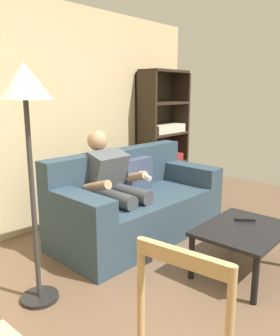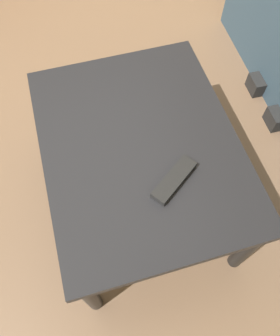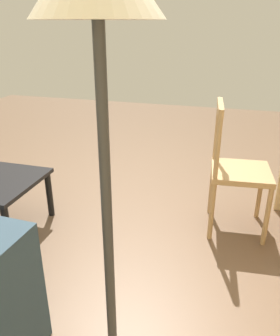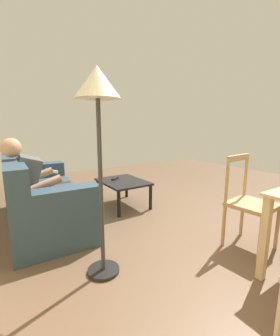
{
  "view_description": "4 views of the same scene",
  "coord_description": "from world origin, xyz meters",
  "px_view_note": "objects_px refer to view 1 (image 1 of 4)",
  "views": [
    {
      "loc": [
        -1.53,
        -0.7,
        1.54
      ],
      "look_at": [
        1.09,
        1.59,
        0.75
      ],
      "focal_mm": 36.64,
      "sensor_mm": 36.0,
      "label": 1
    },
    {
      "loc": [
        1.65,
        0.26,
        1.32
      ],
      "look_at": [
        1.09,
        0.42,
        0.25
      ],
      "focal_mm": 35.92,
      "sensor_mm": 36.0,
      "label": 2
    },
    {
      "loc": [
        -0.66,
        2.29,
        1.48
      ],
      "look_at": [
        -0.29,
        1.01,
        0.9
      ],
      "focal_mm": 36.18,
      "sensor_mm": 36.0,
      "label": 3
    },
    {
      "loc": [
        -1.99,
        2.12,
        1.29
      ],
      "look_at": [
        -0.29,
        1.01,
        0.9
      ],
      "focal_mm": 24.52,
      "sensor_mm": 36.0,
      "label": 4
    }
  ],
  "objects_px": {
    "person_lounging": "(115,186)",
    "floor_lamp": "(26,104)",
    "bookshelf": "(162,146)",
    "couch": "(136,204)",
    "tv_remote": "(245,219)",
    "coffee_table": "(243,234)"
  },
  "relations": [
    {
      "from": "tv_remote",
      "to": "bookshelf",
      "type": "distance_m",
      "value": 2.33
    },
    {
      "from": "coffee_table",
      "to": "floor_lamp",
      "type": "bearing_deg",
      "value": 144.83
    },
    {
      "from": "person_lounging",
      "to": "floor_lamp",
      "type": "xyz_separation_m",
      "value": [
        -1.1,
        -0.29,
        0.85
      ]
    },
    {
      "from": "person_lounging",
      "to": "tv_remote",
      "type": "height_order",
      "value": "person_lounging"
    },
    {
      "from": "couch",
      "to": "bookshelf",
      "type": "bearing_deg",
      "value": 27.52
    },
    {
      "from": "tv_remote",
      "to": "coffee_table",
      "type": "bearing_deg",
      "value": 164.7
    },
    {
      "from": "coffee_table",
      "to": "floor_lamp",
      "type": "xyz_separation_m",
      "value": [
        -1.37,
        0.97,
        1.1
      ]
    },
    {
      "from": "coffee_table",
      "to": "tv_remote",
      "type": "distance_m",
      "value": 0.18
    },
    {
      "from": "person_lounging",
      "to": "floor_lamp",
      "type": "relative_size",
      "value": 0.66
    },
    {
      "from": "person_lounging",
      "to": "bookshelf",
      "type": "bearing_deg",
      "value": 22.63
    },
    {
      "from": "bookshelf",
      "to": "floor_lamp",
      "type": "relative_size",
      "value": 1.06
    },
    {
      "from": "tv_remote",
      "to": "floor_lamp",
      "type": "xyz_separation_m",
      "value": [
        -1.53,
        0.91,
        1.03
      ]
    },
    {
      "from": "person_lounging",
      "to": "coffee_table",
      "type": "xyz_separation_m",
      "value": [
        0.28,
        -1.26,
        -0.25
      ]
    },
    {
      "from": "couch",
      "to": "bookshelf",
      "type": "xyz_separation_m",
      "value": [
        1.44,
        0.75,
        0.38
      ]
    },
    {
      "from": "bookshelf",
      "to": "floor_lamp",
      "type": "xyz_separation_m",
      "value": [
        -2.82,
        -1.01,
        0.73
      ]
    },
    {
      "from": "couch",
      "to": "floor_lamp",
      "type": "relative_size",
      "value": 1.12
    },
    {
      "from": "couch",
      "to": "bookshelf",
      "type": "relative_size",
      "value": 1.06
    },
    {
      "from": "person_lounging",
      "to": "floor_lamp",
      "type": "distance_m",
      "value": 1.42
    },
    {
      "from": "couch",
      "to": "coffee_table",
      "type": "bearing_deg",
      "value": -90.59
    },
    {
      "from": "person_lounging",
      "to": "tv_remote",
      "type": "bearing_deg",
      "value": -69.92
    },
    {
      "from": "tv_remote",
      "to": "floor_lamp",
      "type": "height_order",
      "value": "floor_lamp"
    },
    {
      "from": "coffee_table",
      "to": "floor_lamp",
      "type": "relative_size",
      "value": 0.47
    }
  ]
}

